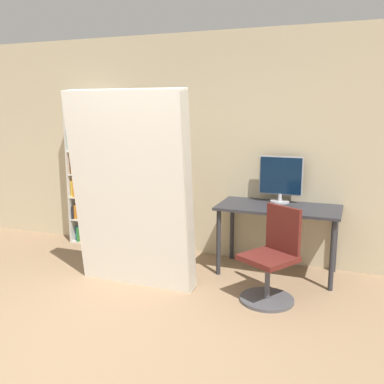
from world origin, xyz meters
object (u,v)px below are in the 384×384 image
object	(u,v)px
monitor	(281,178)
bookshelf	(90,174)
mattress_near	(132,191)
office_chair	(272,264)

from	to	relation	value
monitor	bookshelf	xyz separation A→B (m)	(-2.55, 0.03, -0.10)
mattress_near	monitor	bearing A→B (deg)	40.12
office_chair	mattress_near	distance (m)	1.55
office_chair	mattress_near	xyz separation A→B (m)	(-1.39, -0.19, 0.64)
monitor	office_chair	distance (m)	1.14
office_chair	bookshelf	size ratio (longest dim) A/B	0.48
monitor	office_chair	size ratio (longest dim) A/B	0.58
bookshelf	mattress_near	distance (m)	1.68
mattress_near	bookshelf	bearing A→B (deg)	138.13
monitor	mattress_near	distance (m)	1.70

